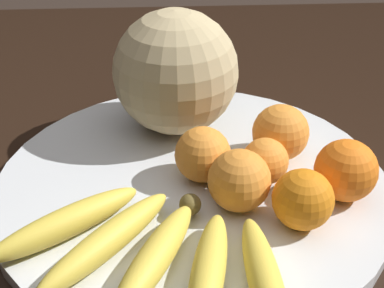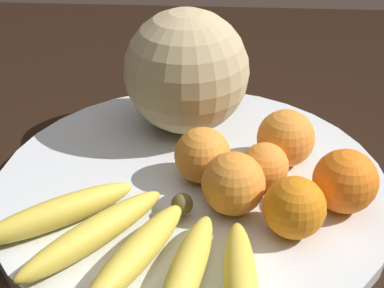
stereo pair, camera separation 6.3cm
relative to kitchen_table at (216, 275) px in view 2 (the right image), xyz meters
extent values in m
cube|color=black|center=(0.00, 0.00, 0.07)|extent=(1.52, 1.08, 0.04)
cube|color=black|center=(0.68, 0.45, -0.32)|extent=(0.07, 0.07, 0.73)
cylinder|color=silver|center=(0.05, 0.03, 0.10)|extent=(0.48, 0.48, 0.02)
torus|color=#47382D|center=(0.05, 0.03, 0.10)|extent=(0.48, 0.48, 0.01)
sphere|color=tan|center=(0.18, 0.05, 0.19)|extent=(0.17, 0.17, 0.17)
sphere|color=brown|center=(-0.02, 0.04, 0.12)|extent=(0.02, 0.02, 0.02)
ellipsoid|color=gold|center=(-0.04, 0.17, 0.12)|extent=(0.13, 0.16, 0.03)
ellipsoid|color=gold|center=(-0.07, 0.13, 0.12)|extent=(0.16, 0.14, 0.03)
ellipsoid|color=gold|center=(-0.10, 0.08, 0.12)|extent=(0.16, 0.10, 0.03)
ellipsoid|color=gold|center=(-0.12, 0.03, 0.12)|extent=(0.17, 0.07, 0.03)
sphere|color=orange|center=(-0.03, -0.08, 0.14)|extent=(0.07, 0.07, 0.07)
sphere|color=orange|center=(0.00, -0.02, 0.14)|extent=(0.07, 0.07, 0.07)
sphere|color=orange|center=(0.10, -0.08, 0.14)|extent=(0.07, 0.07, 0.07)
sphere|color=orange|center=(0.01, -0.14, 0.14)|extent=(0.07, 0.07, 0.07)
sphere|color=orange|center=(0.05, -0.05, 0.14)|extent=(0.06, 0.06, 0.06)
sphere|color=orange|center=(0.06, 0.02, 0.14)|extent=(0.07, 0.07, 0.07)
cube|color=white|center=(0.07, -0.03, 0.11)|extent=(0.08, 0.09, 0.00)
camera|label=1|loc=(-0.47, 0.06, 0.50)|focal=50.00mm
camera|label=2|loc=(-0.47, 0.00, 0.50)|focal=50.00mm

